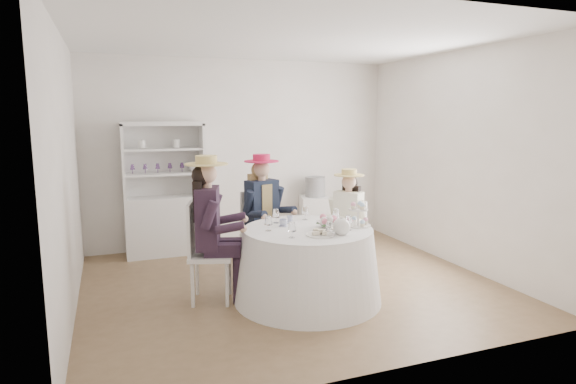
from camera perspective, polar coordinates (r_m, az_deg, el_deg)
name	(u,v)px	position (r m, az deg, el deg)	size (l,w,h in m)	color
ground	(291,284)	(5.57, 0.37, -10.88)	(4.50, 4.50, 0.00)	brown
ceiling	(291,38)	(5.29, 0.40, 17.75)	(4.50, 4.50, 0.00)	white
wall_back	(243,153)	(7.16, -5.37, 4.63)	(4.50, 4.50, 0.00)	silver
wall_front	(392,194)	(3.49, 12.22, -0.25)	(4.50, 4.50, 0.00)	silver
wall_left	(66,175)	(4.93, -24.84, 1.81)	(4.50, 4.50, 0.00)	silver
wall_right	(458,160)	(6.42, 19.54, 3.63)	(4.50, 4.50, 0.00)	silver
tea_table	(308,264)	(5.03, 2.33, -8.57)	(1.52, 1.52, 0.76)	white
hutch	(165,208)	(6.80, -14.32, -1.83)	(1.17, 0.65, 1.82)	silver
side_table	(315,218)	(7.41, 3.21, -3.12)	(0.43, 0.43, 0.67)	silver
hatbox	(315,187)	(7.32, 3.24, 0.62)	(0.30, 0.30, 0.30)	black
guest_left	(210,220)	(4.93, -9.17, -3.34)	(0.62, 0.57, 1.51)	silver
guest_mid	(263,207)	(5.75, -2.99, -1.77)	(0.55, 0.59, 1.45)	silver
guest_right	(347,215)	(5.80, 7.05, -2.76)	(0.55, 0.52, 1.27)	silver
spare_chair	(257,228)	(6.25, -3.69, -4.23)	(0.47, 0.47, 0.86)	silver
teacup_a	(283,223)	(5.00, -0.55, -3.71)	(0.08, 0.08, 0.07)	white
teacup_b	(290,220)	(5.16, 0.25, -3.31)	(0.07, 0.07, 0.07)	white
teacup_c	(330,221)	(5.11, 5.01, -3.45)	(0.09, 0.09, 0.07)	white
flower_bowl	(329,225)	(4.96, 4.84, -3.91)	(0.23, 0.23, 0.06)	white
flower_arrangement	(329,220)	(4.91, 4.88, -3.34)	(0.18, 0.18, 0.07)	pink
table_teapot	(342,227)	(4.69, 6.39, -4.09)	(0.24, 0.17, 0.18)	white
sandwich_plate	(320,234)	(4.64, 3.80, -4.96)	(0.27, 0.27, 0.06)	white
cupcake_stand	(358,218)	(5.05, 8.33, -3.01)	(0.26, 0.26, 0.25)	white
stemware_set	(308,221)	(4.91, 2.37, -3.47)	(0.88, 0.88, 0.15)	white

